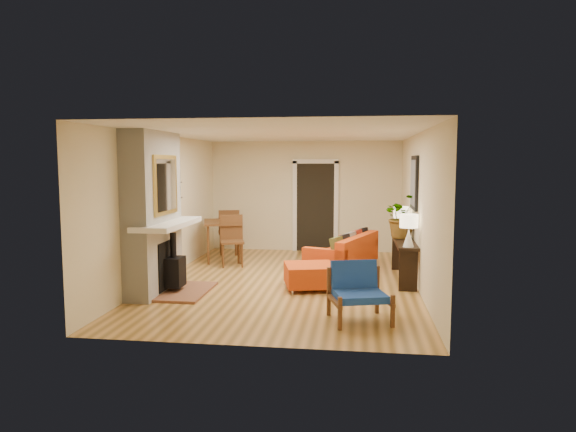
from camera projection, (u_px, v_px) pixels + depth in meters
name	position (u px, v px, depth m)	size (l,w,h in m)	color
room_shell	(329.00, 201.00, 11.50)	(6.50, 6.50, 6.50)	tan
fireplace	(155.00, 216.00, 8.26)	(1.09, 1.68, 2.60)	white
sofa	(346.00, 253.00, 10.03)	(1.44, 2.11, 0.77)	silver
ottoman	(310.00, 275.00, 8.59)	(0.97, 0.97, 0.41)	silver
blue_chair	(357.00, 288.00, 6.90)	(0.91, 0.90, 0.78)	brown
dining_table	(226.00, 229.00, 11.09)	(1.19, 1.96, 1.03)	brown
console_table	(404.00, 248.00, 9.19)	(0.34, 1.85, 0.72)	black
lamp_near	(409.00, 227.00, 8.38)	(0.30, 0.30, 0.54)	white
lamp_far	(401.00, 217.00, 9.81)	(0.30, 0.30, 0.54)	white
houseplant	(403.00, 216.00, 9.35)	(0.73, 0.63, 0.81)	#1E5919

